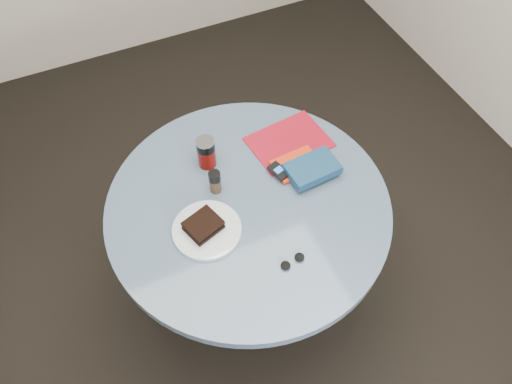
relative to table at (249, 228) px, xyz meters
name	(u,v)px	position (x,y,z in m)	size (l,w,h in m)	color
ground	(250,294)	(0.00, 0.00, -0.59)	(4.00, 4.00, 0.00)	black
table	(249,228)	(0.00, 0.00, 0.00)	(1.00, 1.00, 0.75)	black
plate	(207,230)	(-0.17, -0.05, 0.17)	(0.23, 0.23, 0.01)	silver
sandwich	(203,225)	(-0.18, -0.04, 0.20)	(0.14, 0.12, 0.04)	black
soda_can	(206,153)	(-0.06, 0.23, 0.23)	(0.08, 0.08, 0.13)	#6F0A05
pepper_grinder	(215,182)	(-0.08, 0.10, 0.21)	(0.05, 0.05, 0.10)	#3C291A
magazine	(289,142)	(0.26, 0.19, 0.17)	(0.29, 0.22, 0.01)	maroon
red_book	(296,164)	(0.23, 0.08, 0.18)	(0.17, 0.11, 0.01)	red
novel	(312,169)	(0.26, 0.02, 0.20)	(0.18, 0.12, 0.04)	navy
mp3_player	(279,171)	(0.15, 0.07, 0.19)	(0.07, 0.09, 0.01)	black
headphones	(293,261)	(0.03, -0.27, 0.17)	(0.09, 0.05, 0.02)	black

